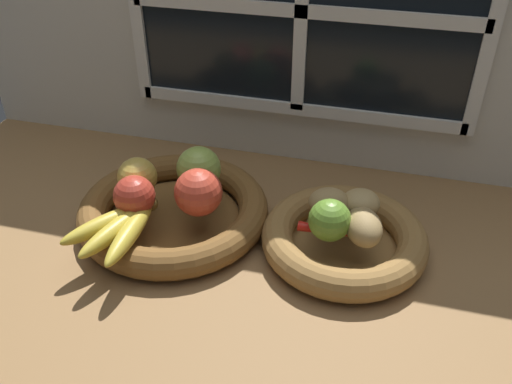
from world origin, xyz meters
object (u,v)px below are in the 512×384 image
chili_pepper (334,232)px  potato_small (364,227)px  potato_back (361,203)px  lime_near (330,220)px  apple_red_right (198,192)px  banana_bunch_front (119,227)px  apple_golden_left (137,177)px  apple_green_back (199,168)px  apple_red_front (134,196)px  fruit_bowl_left (174,211)px  fruit_bowl_right (344,239)px  potato_oblong (329,202)px

chili_pepper → potato_small: bearing=5.3°
potato_back → lime_near: bearing=-119.0°
apple_red_right → banana_bunch_front: 13.60cm
banana_bunch_front → lime_near: 32.73cm
apple_golden_left → apple_red_right: apple_red_right is taller
potato_back → apple_green_back: bearing=178.9°
apple_red_front → lime_near: size_ratio=1.03×
banana_bunch_front → potato_back: potato_back is taller
potato_small → chili_pepper: bearing=-176.7°
fruit_bowl_left → fruit_bowl_right: same height
apple_green_back → apple_golden_left: 10.55cm
fruit_bowl_left → lime_near: (27.51, -3.47, 6.07)cm
fruit_bowl_left → potato_back: potato_back is taller
fruit_bowl_left → apple_red_right: apple_red_right is taller
fruit_bowl_left → apple_golden_left: size_ratio=4.89×
chili_pepper → fruit_bowl_right: bearing=65.7°
apple_red_right → banana_bunch_front: apple_red_right is taller
apple_red_front → banana_bunch_front: 6.14cm
potato_oblong → lime_near: 6.12cm
fruit_bowl_left → potato_small: bearing=-5.0°
potato_oblong → potato_back: (5.01, 1.43, -0.17)cm
banana_bunch_front → chili_pepper: bearing=14.0°
fruit_bowl_left → apple_golden_left: bearing=-179.9°
banana_bunch_front → apple_red_right: bearing=40.8°
apple_red_right → apple_golden_left: bearing=168.4°
chili_pepper → apple_golden_left: bearing=176.8°
apple_red_right → potato_oblong: 21.38cm
apple_red_right → potato_oblong: bearing=13.5°
apple_golden_left → apple_red_right: 12.25cm
fruit_bowl_right → chili_pepper: size_ratio=2.40×
banana_bunch_front → potato_back: (35.85, 15.13, 0.70)cm
potato_back → lime_near: 8.54cm
apple_red_right → banana_bunch_front: size_ratio=0.46×
apple_red_right → banana_bunch_front: bearing=-139.2°
banana_bunch_front → lime_near: bearing=13.7°
potato_back → lime_near: lime_near is taller
potato_small → potato_oblong: size_ratio=1.17×
fruit_bowl_right → apple_golden_left: size_ratio=4.00×
fruit_bowl_right → chili_pepper: 4.98cm
apple_golden_left → lime_near: 33.80cm
apple_red_front → potato_back: bearing=14.6°
potato_back → fruit_bowl_right: bearing=-114.4°
fruit_bowl_right → apple_red_front: size_ratio=3.96×
fruit_bowl_right → chili_pepper: (-1.54, -3.12, 3.56)cm
potato_oblong → lime_near: (0.91, -5.97, 1.01)cm
apple_golden_left → potato_small: size_ratio=0.86×
fruit_bowl_right → banana_bunch_front: size_ratio=1.59×
apple_green_back → fruit_bowl_left: bearing=-127.3°
potato_oblong → apple_red_front: bearing=-165.6°
potato_oblong → potato_back: potato_oblong is taller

